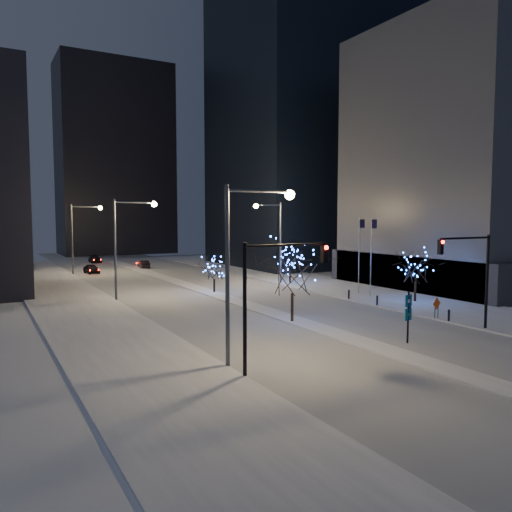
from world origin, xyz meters
TOP-DOWN VIEW (x-y plane):
  - ground at (0.00, 0.00)m, footprint 160.00×160.00m
  - road at (0.00, 35.00)m, footprint 20.00×130.00m
  - median at (0.00, 30.00)m, footprint 2.00×80.00m
  - east_sidewalk at (15.00, 20.00)m, footprint 10.00×90.00m
  - west_sidewalk at (-14.00, 20.00)m, footprint 8.00×90.00m
  - office_tower at (30.00, 50.00)m, footprint 30.00×25.00m
  - midrise_block at (34.00, 18.00)m, footprint 30.00×22.00m
  - plinth at (34.00, 18.00)m, footprint 30.00×24.00m
  - horizon_block at (6.00, 92.00)m, footprint 24.00×14.00m
  - street_lamp_w_near at (-8.94, 2.00)m, footprint 4.40×0.56m
  - street_lamp_w_mid at (-8.94, 27.00)m, footprint 4.40×0.56m
  - street_lamp_w_far at (-8.94, 52.00)m, footprint 4.40×0.56m
  - street_lamp_east at (10.08, 30.00)m, footprint 3.90×0.56m
  - traffic_signal_west at (-8.44, -0.00)m, footprint 5.26×0.43m
  - traffic_signal_east at (8.94, 1.00)m, footprint 5.26×0.43m
  - flagpoles at (13.37, 17.25)m, footprint 1.35×2.60m
  - bollards at (10.20, 10.00)m, footprint 0.16×12.16m
  - car_near at (-7.31, 52.67)m, footprint 1.94×4.14m
  - car_mid at (1.50, 56.25)m, footprint 1.70×3.98m
  - car_far at (-3.37, 69.84)m, footprint 1.94×4.51m
  - holiday_tree_median_near at (-0.50, 9.98)m, footprint 6.51×6.51m
  - holiday_tree_median_far at (0.50, 26.79)m, footprint 3.11×3.11m
  - holiday_tree_plaza_near at (14.95, 11.89)m, footprint 4.17×4.17m
  - holiday_tree_plaza_far at (11.98, 29.36)m, footprint 4.30×4.30m
  - wayfinding_sign at (2.62, 1.00)m, footprint 0.62×0.16m
  - construction_sign at (10.30, 5.29)m, footprint 1.01×0.19m

SIDE VIEW (x-z plane):
  - ground at x=0.00m, z-range 0.00..0.00m
  - road at x=0.00m, z-range 0.00..0.02m
  - median at x=0.00m, z-range 0.00..0.15m
  - east_sidewalk at x=15.00m, z-range 0.00..0.15m
  - west_sidewalk at x=-14.00m, z-range 0.00..0.15m
  - bollards at x=10.20m, z-range 0.15..1.05m
  - car_mid at x=1.50m, z-range 0.00..1.27m
  - car_far at x=-3.37m, z-range 0.00..1.30m
  - car_near at x=-7.31m, z-range 0.00..1.37m
  - construction_sign at x=10.30m, z-range 0.32..2.00m
  - plinth at x=34.00m, z-range 0.00..4.00m
  - wayfinding_sign at x=2.62m, z-range 0.39..3.86m
  - holiday_tree_median_far at x=0.50m, z-range 0.74..4.57m
  - holiday_tree_plaza_far at x=11.98m, z-range 0.74..4.89m
  - holiday_tree_plaza_near at x=14.95m, z-range 0.93..6.08m
  - holiday_tree_median_near at x=-0.50m, z-range 1.05..7.57m
  - traffic_signal_west at x=-8.44m, z-range 1.26..8.26m
  - traffic_signal_east at x=8.94m, z-range 1.26..8.26m
  - flagpoles at x=13.37m, z-range 0.80..8.80m
  - street_lamp_east at x=10.08m, z-range 1.45..11.45m
  - street_lamp_w_near at x=-8.94m, z-range 1.50..11.50m
  - street_lamp_w_mid at x=-8.94m, z-range 1.50..11.50m
  - street_lamp_w_far at x=-8.94m, z-range 1.50..11.50m
  - midrise_block at x=34.00m, z-range 0.00..30.00m
  - horizon_block at x=6.00m, z-range 0.00..42.00m
  - office_tower at x=30.00m, z-range 0.00..90.00m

